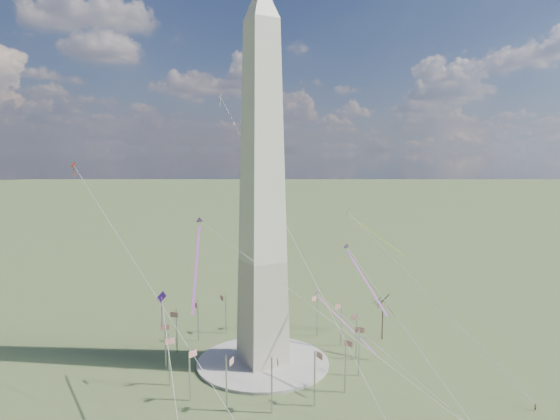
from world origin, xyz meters
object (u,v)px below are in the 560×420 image
washington_monument (262,189)px  kite_delta_black (351,215)px  tree_near (383,305)px  person_east (535,407)px

washington_monument → kite_delta_black: washington_monument is taller
tree_near → person_east: size_ratio=9.53×
washington_monument → tree_near: 54.82m
kite_delta_black → person_east: bearing=45.1°
washington_monument → person_east: size_ratio=62.48×
washington_monument → person_east: 81.65m
washington_monument → kite_delta_black: size_ratio=5.42×
washington_monument → kite_delta_black: 39.65m
person_east → kite_delta_black: (-5.51, 61.94, 36.84)m
tree_near → washington_monument: bearing=177.4°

